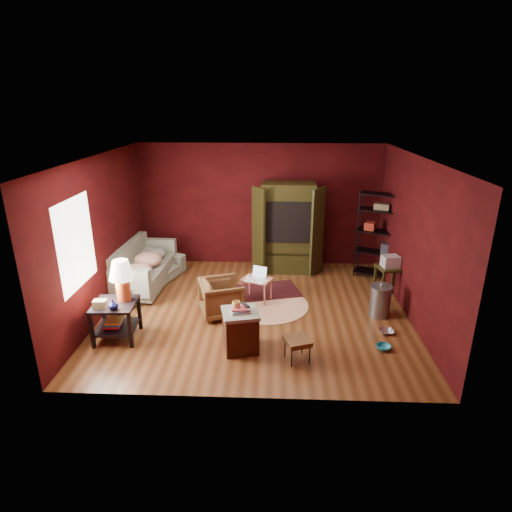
{
  "coord_description": "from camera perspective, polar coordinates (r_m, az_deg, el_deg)",
  "views": [
    {
      "loc": [
        0.32,
        -7.13,
        3.68
      ],
      "look_at": [
        0.0,
        0.2,
        1.0
      ],
      "focal_mm": 30.0,
      "sensor_mm": 36.0,
      "label": 1
    }
  ],
  "objects": [
    {
      "name": "room",
      "position": [
        7.48,
        -0.38,
        2.34
      ],
      "size": [
        5.54,
        5.04,
        2.84
      ],
      "color": "brown",
      "rests_on": "ground"
    },
    {
      "name": "sofa",
      "position": [
        9.14,
        -14.8,
        -1.59
      ],
      "size": [
        1.23,
        2.18,
        0.82
      ],
      "primitive_type": "imported",
      "rotation": [
        0.0,
        0.0,
        1.26
      ],
      "color": "gray",
      "rests_on": "ground"
    },
    {
      "name": "armchair",
      "position": [
        7.74,
        -4.61,
        -5.36
      ],
      "size": [
        0.86,
        0.89,
        0.73
      ],
      "primitive_type": "imported",
      "rotation": [
        0.0,
        0.0,
        1.91
      ],
      "color": "black",
      "rests_on": "ground"
    },
    {
      "name": "pet_bowl_steel",
      "position": [
        7.55,
        17.05,
        -9.02
      ],
      "size": [
        0.24,
        0.07,
        0.24
      ],
      "primitive_type": "imported",
      "rotation": [
        0.0,
        0.0,
        0.06
      ],
      "color": "silver",
      "rests_on": "ground"
    },
    {
      "name": "pet_bowl_turquoise",
      "position": [
        7.09,
        16.7,
        -11.06
      ],
      "size": [
        0.24,
        0.16,
        0.23
      ],
      "primitive_type": "imported",
      "rotation": [
        0.0,
        0.0,
        -0.42
      ],
      "color": "teal",
      "rests_on": "ground"
    },
    {
      "name": "vase",
      "position": [
        6.99,
        -18.51,
        -6.21
      ],
      "size": [
        0.18,
        0.19,
        0.15
      ],
      "primitive_type": "imported",
      "rotation": [
        0.0,
        0.0,
        0.19
      ],
      "color": "#0B0D3A",
      "rests_on": "side_table"
    },
    {
      "name": "mug",
      "position": [
        6.49,
        -2.63,
        -6.36
      ],
      "size": [
        0.15,
        0.13,
        0.13
      ],
      "primitive_type": "imported",
      "rotation": [
        0.0,
        0.0,
        -0.28
      ],
      "color": "#E7C571",
      "rests_on": "hamper"
    },
    {
      "name": "side_table",
      "position": [
        7.19,
        -17.86,
        -4.65
      ],
      "size": [
        0.7,
        0.7,
        1.32
      ],
      "rotation": [
        0.0,
        0.0,
        0.06
      ],
      "color": "black",
      "rests_on": "ground"
    },
    {
      "name": "sofa_cushions",
      "position": [
        9.13,
        -14.83,
        -1.6
      ],
      "size": [
        0.9,
        2.05,
        0.84
      ],
      "rotation": [
        0.0,
        0.0,
        -0.04
      ],
      "color": "gray",
      "rests_on": "sofa"
    },
    {
      "name": "hamper",
      "position": [
        6.71,
        -2.08,
        -9.79
      ],
      "size": [
        0.64,
        0.64,
        0.75
      ],
      "rotation": [
        0.0,
        0.0,
        0.23
      ],
      "color": "#431E0F",
      "rests_on": "ground"
    },
    {
      "name": "footstool",
      "position": [
        6.48,
        5.55,
        -11.31
      ],
      "size": [
        0.45,
        0.45,
        0.36
      ],
      "rotation": [
        0.0,
        0.0,
        0.34
      ],
      "color": "black",
      "rests_on": "ground"
    },
    {
      "name": "rug_round",
      "position": [
        8.2,
        1.51,
        -6.53
      ],
      "size": [
        2.07,
        2.07,
        0.01
      ],
      "rotation": [
        0.0,
        0.0,
        -0.42
      ],
      "color": "white",
      "rests_on": "ground"
    },
    {
      "name": "rug_oriental",
      "position": [
        8.76,
        1.4,
        -4.65
      ],
      "size": [
        1.48,
        1.18,
        0.01
      ],
      "rotation": [
        0.0,
        0.0,
        0.26
      ],
      "color": "#4E1419",
      "rests_on": "ground"
    },
    {
      "name": "laptop_desk",
      "position": [
        8.23,
        0.15,
        -3.34
      ],
      "size": [
        0.64,
        0.57,
        0.67
      ],
      "rotation": [
        0.0,
        0.0,
        -0.41
      ],
      "color": "#D87662",
      "rests_on": "ground"
    },
    {
      "name": "tv_armoire",
      "position": [
        9.52,
        4.25,
        3.96
      ],
      "size": [
        1.59,
        0.85,
        2.01
      ],
      "rotation": [
        0.0,
        0.0,
        -0.02
      ],
      "color": "#2D270D",
      "rests_on": "ground"
    },
    {
      "name": "wire_shelving",
      "position": [
        9.52,
        16.2,
        3.06
      ],
      "size": [
        0.99,
        0.71,
        1.87
      ],
      "rotation": [
        0.0,
        0.0,
        -0.39
      ],
      "color": "black",
      "rests_on": "ground"
    },
    {
      "name": "small_stand",
      "position": [
        8.61,
        17.41,
        -1.39
      ],
      "size": [
        0.52,
        0.52,
        0.89
      ],
      "rotation": [
        0.0,
        0.0,
        0.19
      ],
      "color": "#2D270D",
      "rests_on": "ground"
    },
    {
      "name": "trash_can",
      "position": [
        8.03,
        16.21,
        -5.74
      ],
      "size": [
        0.4,
        0.4,
        0.62
      ],
      "rotation": [
        0.0,
        0.0,
        -0.02
      ],
      "color": "gray",
      "rests_on": "ground"
    }
  ]
}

